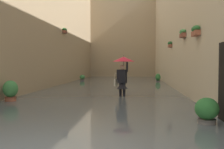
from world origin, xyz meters
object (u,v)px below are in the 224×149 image
Objects in this scene: potted_plant_far_left at (207,113)px; potted_plant_mid_right at (10,92)px; potted_plant_mid_left at (158,78)px; person_wading at (123,69)px; potted_plant_near_right at (82,78)px.

potted_plant_far_left is 0.83× the size of potted_plant_mid_right.
potted_plant_mid_right is 14.15m from potted_plant_mid_left.
potted_plant_mid_left is at bearing -118.34° from potted_plant_mid_right.
person_wading is at bearing -67.11° from potted_plant_far_left.
potted_plant_far_left is (-2.28, 5.41, -0.95)m from person_wading.
potted_plant_mid_right reaches higher than potted_plant_mid_left.
person_wading is 5.95m from potted_plant_far_left.
potted_plant_near_right is at bearing -7.56° from potted_plant_mid_left.
person_wading is 12.12m from potted_plant_near_right.
potted_plant_mid_right is at bearing 89.21° from potted_plant_near_right.
person_wading is at bearing 109.90° from potted_plant_near_right.
person_wading is 4.80m from potted_plant_mid_right.
person_wading is 10.81m from potted_plant_mid_left.
potted_plant_far_left is 15.90m from potted_plant_mid_left.
potted_plant_mid_right reaches higher than potted_plant_far_left.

